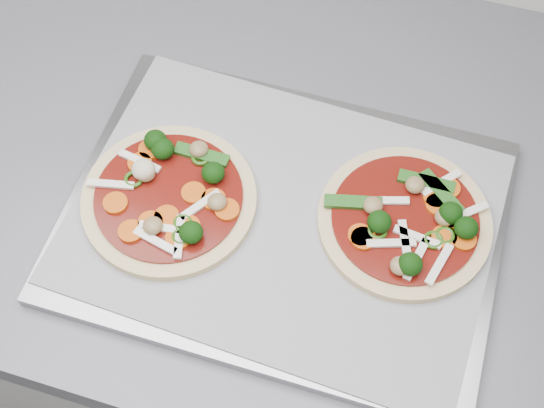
# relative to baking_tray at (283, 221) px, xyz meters

# --- Properties ---
(baking_tray) EXTENTS (0.43, 0.32, 0.01)m
(baking_tray) POSITION_rel_baking_tray_xyz_m (0.00, 0.00, 0.00)
(baking_tray) COLOR gray
(baking_tray) RESTS_ON countertop
(parchment) EXTENTS (0.43, 0.32, 0.00)m
(parchment) POSITION_rel_baking_tray_xyz_m (0.00, 0.00, 0.01)
(parchment) COLOR #9E9EA3
(parchment) RESTS_ON baking_tray
(pizza_left) EXTENTS (0.23, 0.23, 0.03)m
(pizza_left) POSITION_rel_baking_tray_xyz_m (-0.12, -0.02, 0.02)
(pizza_left) COLOR #D6BA7E
(pizza_left) RESTS_ON parchment
(pizza_right) EXTENTS (0.21, 0.21, 0.03)m
(pizza_right) POSITION_rel_baking_tray_xyz_m (0.12, 0.03, 0.02)
(pizza_right) COLOR #D6BA7E
(pizza_right) RESTS_ON parchment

